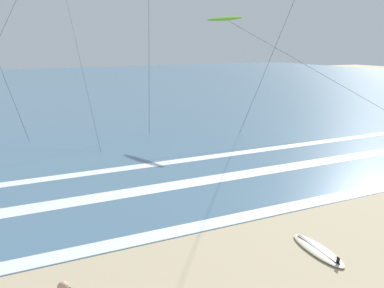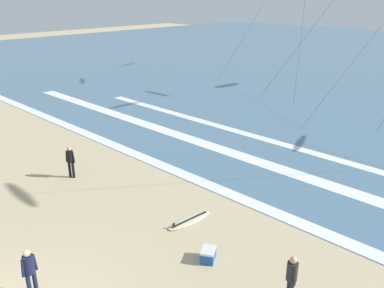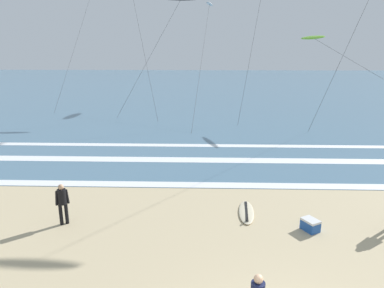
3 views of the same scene
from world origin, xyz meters
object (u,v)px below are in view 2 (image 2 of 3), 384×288
Objects in this scene: surfer_left_far at (29,269)px; surfer_foreground_main at (292,276)px; surfboard_left_pile at (190,220)px; surfer_right_near at (70,159)px; cooler_box at (208,255)px.

surfer_foreground_main is at bearing 41.46° from surfer_left_far.
surfer_left_far is 6.28m from surfboard_left_pile.
surfer_right_near is 7.13m from surfboard_left_pile.
surfer_right_near is at bearing -171.04° from surfboard_left_pile.
surfboard_left_pile is at bearing 8.96° from surfer_right_near.
cooler_box is (-3.02, -0.17, -0.74)m from surfer_foreground_main.
surfer_left_far reaches higher than cooler_box.
surfer_foreground_main is 3.12m from cooler_box.
surfer_foreground_main is 7.62m from surfer_left_far.
surfer_right_near is at bearing 178.64° from cooler_box.
cooler_box reaches higher than surfboard_left_pile.
cooler_box is at bearing -1.36° from surfer_right_near.
surfer_right_near is 9.17m from cooler_box.
surfer_left_far is 2.12× the size of cooler_box.
surfer_left_far is 5.61m from cooler_box.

